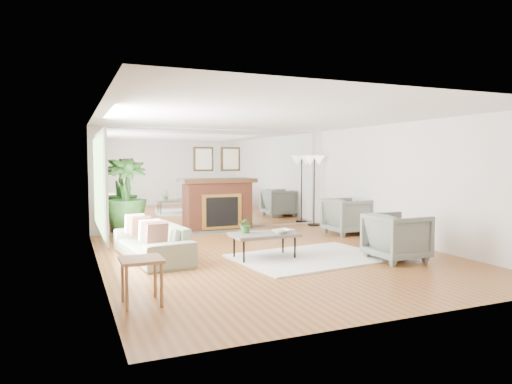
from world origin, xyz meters
name	(u,v)px	position (x,y,z in m)	size (l,w,h in m)	color
ground	(276,256)	(0.00, 0.00, 0.00)	(7.00, 7.00, 0.00)	brown
wall_left	(99,191)	(-2.99, 0.00, 1.25)	(0.02, 7.00, 2.50)	silver
wall_right	(409,183)	(2.99, 0.00, 1.25)	(0.02, 7.00, 2.50)	silver
wall_back	(216,179)	(0.00, 3.49, 1.25)	(6.00, 0.02, 2.50)	silver
mirror_panel	(217,179)	(0.00, 3.47, 1.25)	(5.40, 0.04, 2.40)	silver
window_panel	(99,183)	(-2.96, 0.40, 1.35)	(0.04, 2.40, 1.50)	#B2E09E
fireplace	(219,204)	(0.00, 3.26, 0.66)	(1.85, 0.83, 2.05)	brown
area_rug	(311,257)	(0.49, -0.41, 0.01)	(2.58, 1.84, 0.03)	silver
coffee_table	(264,235)	(-0.29, -0.16, 0.42)	(1.14, 0.66, 0.46)	#564F44
sofa	(152,242)	(-2.10, 0.57, 0.31)	(2.11, 0.83, 0.62)	gray
armchair_back	(347,216)	(2.60, 1.60, 0.42)	(0.90, 0.92, 0.84)	slate
armchair_front	(397,237)	(1.77, -1.13, 0.41)	(0.87, 0.90, 0.82)	slate
side_table	(141,266)	(-2.65, -1.91, 0.47)	(0.50, 0.50, 0.56)	#9C613E
potted_ficus	(127,196)	(-2.26, 2.80, 0.95)	(0.86, 0.86, 1.77)	black
floor_lamp	(314,166)	(2.56, 3.10, 1.58)	(0.60, 0.33, 1.85)	black
tabletop_plant	(246,224)	(-0.58, -0.03, 0.61)	(0.28, 0.24, 0.31)	#346826
fruit_bowl	(280,232)	(-0.05, -0.31, 0.49)	(0.28, 0.28, 0.07)	#9C613E
book	(282,230)	(0.11, -0.04, 0.47)	(0.19, 0.27, 0.02)	#9C613E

